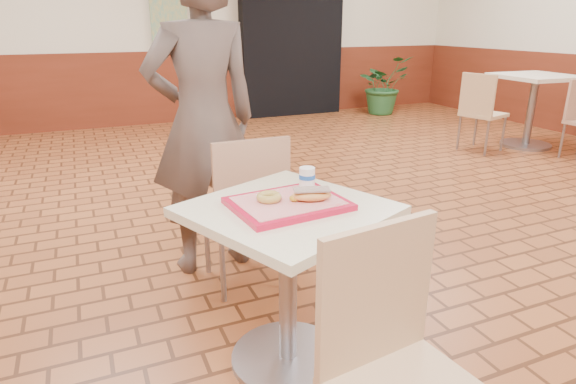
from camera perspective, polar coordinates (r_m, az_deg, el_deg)
name	(u,v)px	position (r m, az deg, el deg)	size (l,w,h in m)	color
wainscot_band	(438,184)	(2.93, 17.30, 0.96)	(8.00, 10.00, 1.00)	#612312
corridor_doorway	(292,42)	(7.62, 0.44, 17.37)	(1.60, 0.22, 2.20)	black
promo_poster	(168,5)	(7.15, -14.03, 20.70)	(0.50, 0.03, 1.20)	gray
main_table	(288,261)	(1.95, 0.00, -8.15)	(0.68, 0.68, 0.72)	beige
chair_main_front	(398,363)	(1.47, 12.89, -19.19)	(0.45, 0.45, 0.87)	tan
chair_main_back	(247,206)	(2.53, -4.93, -1.65)	(0.40, 0.40, 0.86)	tan
customer	(204,121)	(2.71, -9.97, 8.27)	(0.64, 0.42, 1.75)	brown
serving_tray	(288,204)	(1.85, 0.00, -1.37)	(0.42, 0.33, 0.03)	red
ring_donut	(269,197)	(1.84, -2.27, -0.60)	(0.10, 0.10, 0.03)	#B99943
long_john_donut	(311,195)	(1.84, 2.69, -0.36)	(0.17, 0.12, 0.05)	#E38F42
paper_cup	(307,177)	(1.99, 2.28, 1.77)	(0.07, 0.07, 0.08)	white
second_table	(533,99)	(6.28, 27.04, 9.83)	(0.78, 0.78, 0.83)	beige
chair_second_left	(481,109)	(5.80, 21.88, 9.17)	(0.49, 0.49, 0.87)	#D9B582
potted_plant	(383,85)	(7.88, 11.20, 12.32)	(0.80, 0.70, 0.89)	#23572A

